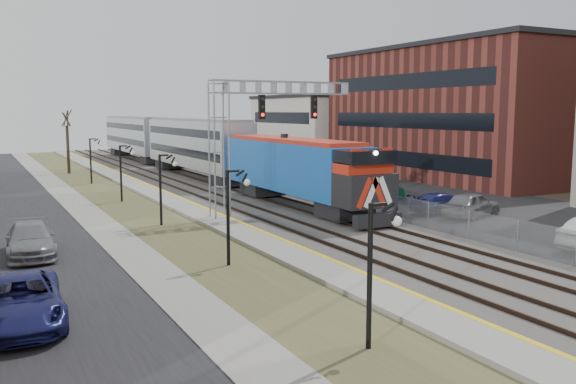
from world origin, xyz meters
TOP-DOWN VIEW (x-y plane):
  - street_west at (-11.50, 35.00)m, footprint 7.00×120.00m
  - sidewalk at (-7.00, 35.00)m, footprint 2.00×120.00m
  - grass_median at (-4.00, 35.00)m, footprint 4.00×120.00m
  - platform at (-1.00, 35.00)m, footprint 2.00×120.00m
  - ballast_bed at (4.00, 35.00)m, footprint 8.00×120.00m
  - parking_lot at (16.00, 35.00)m, footprint 16.00×120.00m
  - platform_edge at (-0.12, 35.00)m, footprint 0.24×120.00m
  - track_near at (2.00, 35.00)m, footprint 1.58×120.00m
  - track_far at (5.50, 35.00)m, footprint 1.58×120.00m
  - train at (5.50, 53.70)m, footprint 3.00×63.05m
  - signal_gantry at (1.22, 27.99)m, footprint 9.00×1.07m
  - lampposts at (-4.00, 18.29)m, footprint 0.14×62.14m
  - fence at (8.20, 35.00)m, footprint 0.04×120.00m
  - buildings_east at (30.00, 31.18)m, footprint 16.00×76.00m
  - car_lot_d at (12.62, 23.80)m, footprint 4.53×1.97m
  - car_lot_e at (13.31, 22.08)m, footprint 4.82×3.03m
  - car_lot_f at (12.38, 31.02)m, footprint 4.79×3.07m
  - car_street_a at (-12.13, 14.34)m, footprint 2.63×5.31m
  - car_street_b at (-11.08, 23.66)m, footprint 2.22×4.98m

SIDE VIEW (x-z plane):
  - street_west at x=-11.50m, z-range 0.00..0.04m
  - parking_lot at x=16.00m, z-range 0.00..0.04m
  - grass_median at x=-4.00m, z-range 0.00..0.06m
  - sidewalk at x=-7.00m, z-range 0.00..0.08m
  - ballast_bed at x=4.00m, z-range 0.00..0.20m
  - platform at x=-1.00m, z-range 0.00..0.24m
  - platform_edge at x=-0.12m, z-range 0.24..0.25m
  - track_near at x=2.00m, z-range 0.20..0.35m
  - track_far at x=5.50m, z-range 0.20..0.35m
  - car_lot_d at x=12.62m, z-range 0.00..1.30m
  - car_street_b at x=-11.08m, z-range 0.00..1.42m
  - car_street_a at x=-12.13m, z-range 0.00..1.45m
  - car_lot_f at x=12.38m, z-range 0.00..1.49m
  - car_lot_e at x=13.31m, z-range 0.00..1.53m
  - fence at x=8.20m, z-range 0.00..1.60m
  - lampposts at x=-4.00m, z-range 0.00..4.00m
  - train at x=5.50m, z-range 0.22..5.55m
  - signal_gantry at x=1.22m, z-range 1.51..9.66m
  - buildings_east at x=30.00m, z-range -1.19..13.81m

